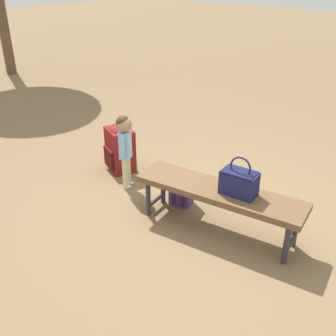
# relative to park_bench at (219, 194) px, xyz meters

# --- Properties ---
(ground_plane) EXTENTS (40.00, 40.00, 0.00)m
(ground_plane) POSITION_rel_park_bench_xyz_m (0.37, -0.17, -0.39)
(ground_plane) COLOR brown
(ground_plane) RESTS_ON ground
(park_bench) EXTENTS (1.64, 0.62, 0.45)m
(park_bench) POSITION_rel_park_bench_xyz_m (0.00, 0.00, 0.00)
(park_bench) COLOR brown
(park_bench) RESTS_ON ground
(handbag) EXTENTS (0.34, 0.21, 0.37)m
(handbag) POSITION_rel_park_bench_xyz_m (-0.18, -0.03, 0.18)
(handbag) COLOR #191E4C
(handbag) RESTS_ON park_bench
(child_standing) EXTENTS (0.18, 0.21, 0.86)m
(child_standing) POSITION_rel_park_bench_xyz_m (1.26, -0.04, 0.17)
(child_standing) COLOR #CCCC8C
(child_standing) RESTS_ON ground
(backpack_large) EXTENTS (0.44, 0.40, 0.61)m
(backpack_large) POSITION_rel_park_bench_xyz_m (1.61, -0.30, -0.09)
(backpack_large) COLOR maroon
(backpack_large) RESTS_ON ground
(backpack_small) EXTENTS (0.26, 0.23, 0.38)m
(backpack_small) POSITION_rel_park_bench_xyz_m (0.55, -0.15, -0.20)
(backpack_small) COLOR #4C2D66
(backpack_small) RESTS_ON ground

